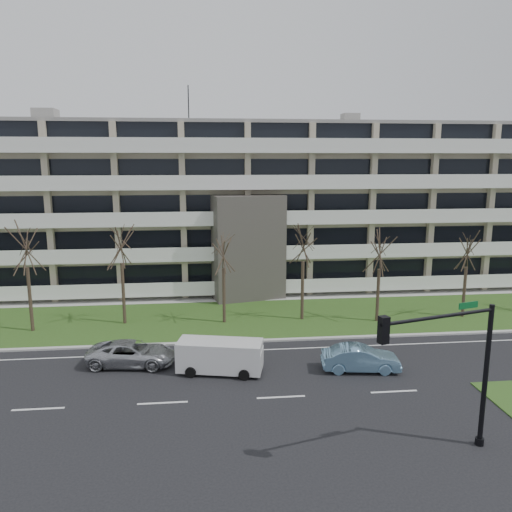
{
  "coord_description": "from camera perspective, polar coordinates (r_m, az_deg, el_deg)",
  "views": [
    {
      "loc": [
        -3.73,
        -23.44,
        12.02
      ],
      "look_at": [
        -0.25,
        10.0,
        5.45
      ],
      "focal_mm": 35.0,
      "sensor_mm": 36.0,
      "label": 1
    }
  ],
  "objects": [
    {
      "name": "blue_sedan",
      "position": [
        29.86,
        11.85,
        -11.39
      ],
      "size": [
        4.6,
        2.1,
        1.46
      ],
      "primitive_type": "imported",
      "rotation": [
        0.0,
        0.0,
        1.44
      ],
      "color": "#73A3C8",
      "rests_on": "ground"
    },
    {
      "name": "apartment_building",
      "position": [
        49.09,
        -1.58,
        5.91
      ],
      "size": [
        60.5,
        15.1,
        18.75
      ],
      "color": "#BEB294",
      "rests_on": "ground"
    },
    {
      "name": "lane_edge_line",
      "position": [
        32.47,
        1.09,
        -10.66
      ],
      "size": [
        90.0,
        0.12,
        0.01
      ],
      "primitive_type": "cube",
      "color": "white",
      "rests_on": "ground"
    },
    {
      "name": "sidewalk",
      "position": [
        43.77,
        -0.83,
        -4.82
      ],
      "size": [
        90.0,
        2.0,
        0.08
      ],
      "primitive_type": "cube",
      "color": "#B2B2AD",
      "rests_on": "ground"
    },
    {
      "name": "grass_verge",
      "position": [
        38.54,
        -0.1,
        -7.06
      ],
      "size": [
        90.0,
        10.0,
        0.06
      ],
      "primitive_type": "cube",
      "color": "#324D19",
      "rests_on": "ground"
    },
    {
      "name": "tree_4",
      "position": [
        36.88,
        5.43,
        2.03
      ],
      "size": [
        4.02,
        4.02,
        8.05
      ],
      "color": "#382B21",
      "rests_on": "ground"
    },
    {
      "name": "traffic_signal",
      "position": [
        21.75,
        21.55,
        -10.85
      ],
      "size": [
        5.42,
        1.75,
        6.47
      ],
      "rotation": [
        0.0,
        0.0,
        0.26
      ],
      "color": "black",
      "rests_on": "ground"
    },
    {
      "name": "tree_3",
      "position": [
        36.15,
        -3.75,
        1.09
      ],
      "size": [
        3.71,
        3.71,
        7.43
      ],
      "color": "#382B21",
      "rests_on": "ground"
    },
    {
      "name": "curb",
      "position": [
        33.84,
        0.78,
        -9.63
      ],
      "size": [
        90.0,
        0.35,
        0.12
      ],
      "primitive_type": "cube",
      "color": "#B2B2AD",
      "rests_on": "ground"
    },
    {
      "name": "tree_5",
      "position": [
        37.53,
        14.0,
        0.88
      ],
      "size": [
        3.6,
        3.6,
        7.2
      ],
      "color": "#382B21",
      "rests_on": "ground"
    },
    {
      "name": "silver_pickup",
      "position": [
        30.91,
        -14.04,
        -10.75
      ],
      "size": [
        5.37,
        2.97,
        1.42
      ],
      "primitive_type": "imported",
      "rotation": [
        0.0,
        0.0,
        1.45
      ],
      "color": "#AFB1B7",
      "rests_on": "ground"
    },
    {
      "name": "tree_1",
      "position": [
        37.61,
        -24.9,
        1.5
      ],
      "size": [
        4.14,
        4.14,
        8.28
      ],
      "color": "#382B21",
      "rests_on": "ground"
    },
    {
      "name": "tree_6",
      "position": [
        40.68,
        23.06,
        0.95
      ],
      "size": [
        3.54,
        3.54,
        7.08
      ],
      "color": "#382B21",
      "rests_on": "ground"
    },
    {
      "name": "ground",
      "position": [
        26.6,
        2.87,
        -15.81
      ],
      "size": [
        160.0,
        160.0,
        0.0
      ],
      "primitive_type": "plane",
      "color": "black",
      "rests_on": "ground"
    },
    {
      "name": "tree_2",
      "position": [
        37.04,
        -15.23,
        1.92
      ],
      "size": [
        4.1,
        4.1,
        8.21
      ],
      "color": "#382B21",
      "rests_on": "ground"
    },
    {
      "name": "white_van",
      "position": [
        28.95,
        -4.01,
        -11.09
      ],
      "size": [
        5.07,
        2.77,
        1.86
      ],
      "rotation": [
        0.0,
        0.0,
        -0.22
      ],
      "color": "silver",
      "rests_on": "ground"
    }
  ]
}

